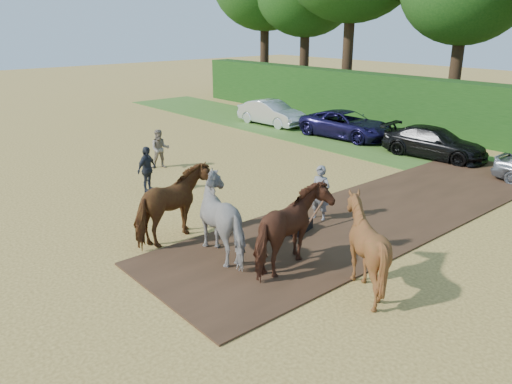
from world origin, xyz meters
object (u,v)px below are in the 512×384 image
Objects in this scene: plough_team at (262,223)px; spectator_near at (160,149)px; spectator_far at (147,169)px; parked_cars at (456,148)px.

spectator_near is at bearing 165.32° from plough_team.
parked_cars is at bearing -47.76° from spectator_far.
parked_cars is (5.33, 12.08, -0.15)m from spectator_far.
spectator_near is at bearing 27.24° from spectator_far.
plough_team is at bearing -76.86° from spectator_near.
spectator_near is 0.05× the size of parked_cars.
parked_cars is (7.76, 10.13, -0.13)m from spectator_near.
spectator_far is (2.42, -1.95, 0.02)m from spectator_near.
spectator_near is 0.98× the size of spectator_far.
plough_team reaches higher than parked_cars.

